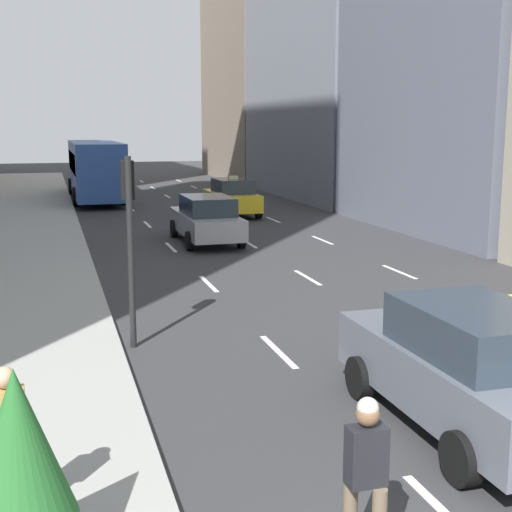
{
  "coord_description": "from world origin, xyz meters",
  "views": [
    {
      "loc": [
        -4.15,
        -4.09,
        4.14
      ],
      "look_at": [
        0.31,
        11.24,
        1.21
      ],
      "focal_mm": 50.0,
      "sensor_mm": 36.0,
      "label": 1
    }
  ],
  "objects": [
    {
      "name": "sedan_black_near",
      "position": [
        1.2,
        3.99,
        0.91
      ],
      "size": [
        2.02,
        4.55,
        1.79
      ],
      "color": "#565B66",
      "rests_on": "ground"
    },
    {
      "name": "traffic_light_pole",
      "position": [
        -2.75,
        9.13,
        2.41
      ],
      "size": [
        0.24,
        0.42,
        3.6
      ],
      "color": "black",
      "rests_on": "ground"
    },
    {
      "name": "taxi_second",
      "position": [
        4.0,
        27.91,
        0.88
      ],
      "size": [
        2.02,
        4.4,
        1.87
      ],
      "color": "yellow",
      "rests_on": "ground"
    },
    {
      "name": "skateboarder",
      "position": [
        -1.49,
        1.43,
        0.96
      ],
      "size": [
        0.36,
        0.8,
        1.75
      ],
      "color": "brown",
      "rests_on": "ground"
    },
    {
      "name": "city_bus",
      "position": [
        -1.61,
        37.16,
        1.79
      ],
      "size": [
        2.8,
        11.61,
        3.25
      ],
      "color": "#2D519E",
      "rests_on": "ground"
    },
    {
      "name": "lane_markings",
      "position": [
        2.6,
        23.0,
        0.01
      ],
      "size": [
        5.72,
        56.0,
        0.01
      ],
      "color": "white",
      "rests_on": "ground"
    },
    {
      "name": "pedestrian_near_curb",
      "position": [
        -4.67,
        3.04,
        1.07
      ],
      "size": [
        0.36,
        0.22,
        1.65
      ],
      "color": "#23232D",
      "rests_on": "sidewalk_left"
    },
    {
      "name": "sedan_silver_behind",
      "position": [
        1.2,
        20.64,
        0.87
      ],
      "size": [
        2.02,
        4.92,
        1.69
      ],
      "color": "#9EA0A5",
      "rests_on": "ground"
    },
    {
      "name": "planter_with_shrub",
      "position": [
        -4.52,
        2.08,
        1.15
      ],
      "size": [
        1.0,
        1.0,
        1.95
      ],
      "color": "silver",
      "rests_on": "sidewalk_left"
    }
  ]
}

